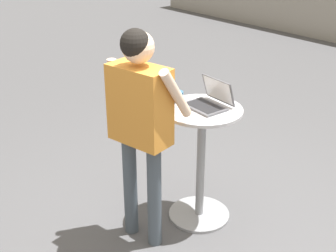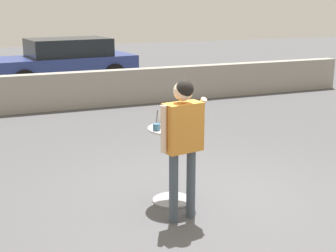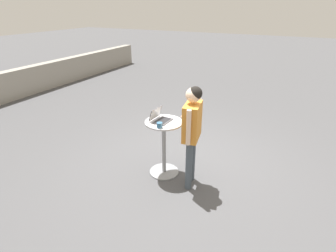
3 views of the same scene
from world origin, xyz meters
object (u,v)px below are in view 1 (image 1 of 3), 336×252
coffee_mug (178,97)px  standing_person (140,112)px  laptop (209,101)px  cafe_table (201,157)px

coffee_mug → standing_person: 0.52m
laptop → standing_person: bearing=-99.5°
cafe_table → standing_person: 0.77m
cafe_table → coffee_mug: (-0.24, -0.05, 0.48)m
cafe_table → laptop: 0.49m
cafe_table → standing_person: bearing=-100.3°
coffee_mug → standing_person: (0.14, -0.50, 0.05)m
cafe_table → coffee_mug: bearing=-168.5°
coffee_mug → laptop: bearing=26.0°
laptop → cafe_table: bearing=-93.1°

